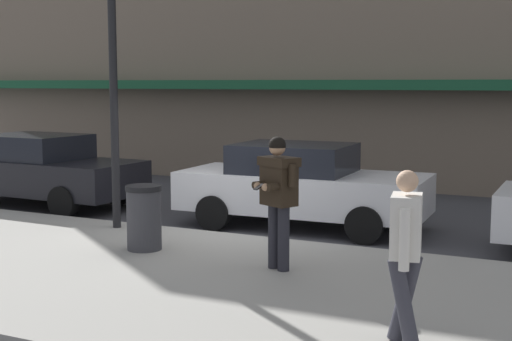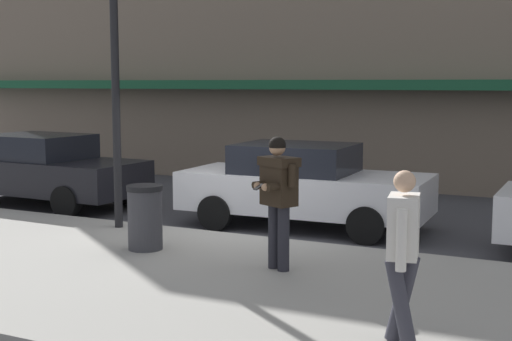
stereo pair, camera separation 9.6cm
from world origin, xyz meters
name	(u,v)px [view 2 (the right image)]	position (x,y,z in m)	size (l,w,h in m)	color
ground_plane	(233,238)	(0.00, 0.00, 0.00)	(80.00, 80.00, 0.00)	#3D3D42
sidewalk	(197,283)	(1.00, -2.85, 0.07)	(32.00, 5.30, 0.14)	#99968E
curb_paint_line	(288,243)	(1.00, 0.05, 0.00)	(28.00, 0.12, 0.01)	silver
parked_sedan_near	(43,169)	(-5.25, 1.08, 0.79)	(4.56, 2.04, 1.54)	black
parked_sedan_mid	(303,185)	(0.70, 1.38, 0.79)	(4.57, 2.07, 1.54)	silver
man_texting_on_phone	(278,188)	(1.76, -1.99, 1.25)	(0.62, 0.65, 1.81)	#23232B
pedestrian_in_light_coat	(403,246)	(3.98, -3.99, 1.11)	(0.38, 0.59, 1.70)	#33333D
street_lamp_post	(115,54)	(-1.93, -0.65, 3.14)	(0.36, 0.36, 4.88)	black
trash_bin	(145,217)	(-0.54, -1.81, 0.63)	(0.55, 0.55, 0.98)	#38383D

